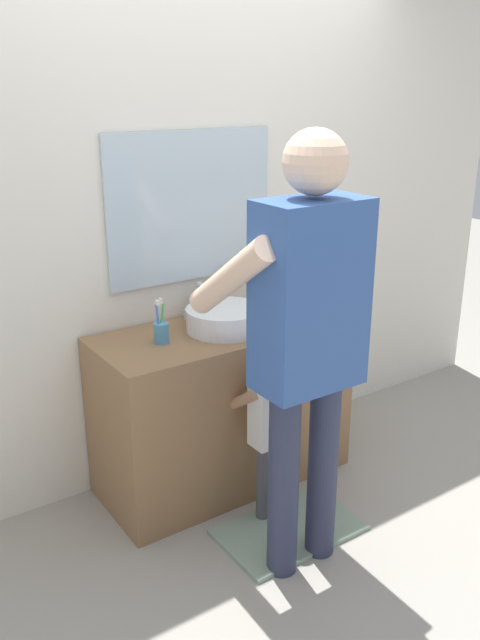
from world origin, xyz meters
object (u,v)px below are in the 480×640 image
Objects in this scene: soap_bottle at (280,305)px; child_toddler at (271,418)px; toothbrush_cup at (161,331)px; adult_parent at (306,323)px.

soap_bottle is 0.62m from child_toddler.
toothbrush_cup reaches higher than child_toddler.
toothbrush_cup is 1.25× the size of soap_bottle.
toothbrush_cup is at bearing 109.76° from adult_parent.
soap_bottle is at bearing -3.05° from toothbrush_cup.
adult_parent is at bearing -103.81° from child_toddler.
soap_bottle is 0.09× the size of adult_parent.
toothbrush_cup is 0.24× the size of child_toddler.
adult_parent reaches higher than child_toddler.
soap_bottle is at bearing 59.30° from adult_parent.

